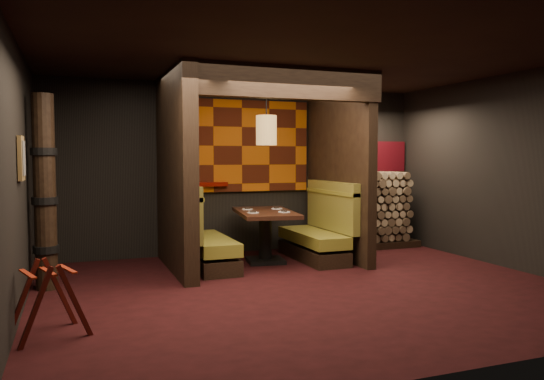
{
  "coord_description": "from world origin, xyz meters",
  "views": [
    {
      "loc": [
        -2.73,
        -5.93,
        1.64
      ],
      "look_at": [
        0.0,
        1.3,
        1.15
      ],
      "focal_mm": 35.0,
      "sensor_mm": 36.0,
      "label": 1
    }
  ],
  "objects_px": {
    "booth_bench_left": "(202,241)",
    "totem_column": "(45,194)",
    "booth_bench_right": "(319,234)",
    "firewood_stack": "(370,210)",
    "dining_table": "(265,226)",
    "pendant_lamp": "(266,130)",
    "luggage_rack": "(48,296)"
  },
  "relations": [
    {
      "from": "booth_bench_left",
      "to": "totem_column",
      "type": "xyz_separation_m",
      "value": [
        -2.09,
        -0.55,
        0.79
      ]
    },
    {
      "from": "booth_bench_right",
      "to": "firewood_stack",
      "type": "relative_size",
      "value": 0.92
    },
    {
      "from": "booth_bench_right",
      "to": "dining_table",
      "type": "bearing_deg",
      "value": 176.1
    },
    {
      "from": "pendant_lamp",
      "to": "firewood_stack",
      "type": "distance_m",
      "value": 2.71
    },
    {
      "from": "luggage_rack",
      "to": "booth_bench_left",
      "type": "bearing_deg",
      "value": 50.45
    },
    {
      "from": "booth_bench_right",
      "to": "firewood_stack",
      "type": "distance_m",
      "value": 1.55
    },
    {
      "from": "dining_table",
      "to": "luggage_rack",
      "type": "relative_size",
      "value": 2.08
    },
    {
      "from": "booth_bench_right",
      "to": "luggage_rack",
      "type": "distance_m",
      "value": 4.58
    },
    {
      "from": "booth_bench_left",
      "to": "booth_bench_right",
      "type": "height_order",
      "value": "same"
    },
    {
      "from": "luggage_rack",
      "to": "firewood_stack",
      "type": "bearing_deg",
      "value": 30.73
    },
    {
      "from": "booth_bench_left",
      "to": "totem_column",
      "type": "distance_m",
      "value": 2.3
    },
    {
      "from": "totem_column",
      "to": "booth_bench_right",
      "type": "bearing_deg",
      "value": 7.86
    },
    {
      "from": "booth_bench_right",
      "to": "totem_column",
      "type": "distance_m",
      "value": 4.1
    },
    {
      "from": "totem_column",
      "to": "firewood_stack",
      "type": "height_order",
      "value": "totem_column"
    },
    {
      "from": "booth_bench_left",
      "to": "booth_bench_right",
      "type": "xyz_separation_m",
      "value": [
        1.89,
        0.0,
        0.0
      ]
    },
    {
      "from": "dining_table",
      "to": "booth_bench_right",
      "type": "bearing_deg",
      "value": -3.9
    },
    {
      "from": "dining_table",
      "to": "totem_column",
      "type": "relative_size",
      "value": 0.68
    },
    {
      "from": "pendant_lamp",
      "to": "booth_bench_left",
      "type": "bearing_deg",
      "value": -179.4
    },
    {
      "from": "booth_bench_left",
      "to": "dining_table",
      "type": "distance_m",
      "value": 1.02
    },
    {
      "from": "dining_table",
      "to": "firewood_stack",
      "type": "bearing_deg",
      "value": 15.93
    },
    {
      "from": "booth_bench_right",
      "to": "luggage_rack",
      "type": "bearing_deg",
      "value": -148.14
    },
    {
      "from": "dining_table",
      "to": "pendant_lamp",
      "type": "height_order",
      "value": "pendant_lamp"
    },
    {
      "from": "pendant_lamp",
      "to": "firewood_stack",
      "type": "xyz_separation_m",
      "value": [
        2.24,
        0.69,
        -1.36
      ]
    },
    {
      "from": "dining_table",
      "to": "firewood_stack",
      "type": "xyz_separation_m",
      "value": [
        2.24,
        0.64,
        0.12
      ]
    },
    {
      "from": "pendant_lamp",
      "to": "luggage_rack",
      "type": "xyz_separation_m",
      "value": [
        -3.0,
        -2.43,
        -1.67
      ]
    },
    {
      "from": "totem_column",
      "to": "dining_table",
      "type": "bearing_deg",
      "value": 11.16
    },
    {
      "from": "dining_table",
      "to": "luggage_rack",
      "type": "bearing_deg",
      "value": -140.46
    },
    {
      "from": "booth_bench_left",
      "to": "firewood_stack",
      "type": "distance_m",
      "value": 3.33
    },
    {
      "from": "booth_bench_right",
      "to": "totem_column",
      "type": "relative_size",
      "value": 0.67
    },
    {
      "from": "booth_bench_right",
      "to": "dining_table",
      "type": "xyz_separation_m",
      "value": [
        -0.89,
        0.06,
        0.17
      ]
    },
    {
      "from": "dining_table",
      "to": "totem_column",
      "type": "height_order",
      "value": "totem_column"
    },
    {
      "from": "booth_bench_left",
      "to": "booth_bench_right",
      "type": "bearing_deg",
      "value": 0.0
    }
  ]
}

